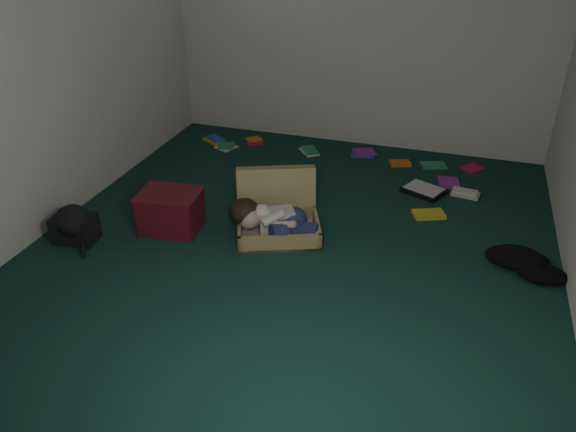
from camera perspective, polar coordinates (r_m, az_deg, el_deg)
The scene contains 11 objects.
floor at distance 4.45m, azimuth 0.59°, elevation -3.00°, with size 4.50×4.50×0.00m, color #11332B.
wall_back at distance 6.03m, azimuth 7.39°, elevation 18.95°, with size 4.50×4.50×0.00m, color silver.
wall_front at distance 2.05m, azimuth -18.32°, elevation -4.69°, with size 4.50×4.50×0.00m, color silver.
wall_left at distance 4.86m, azimuth -23.23°, elevation 14.28°, with size 4.50×4.50×0.00m, color silver.
suitcase at distance 4.59m, azimuth -1.08°, elevation 0.22°, with size 0.84×0.84×0.48m.
person at distance 4.43m, azimuth -1.55°, elevation -0.38°, with size 0.73×0.38×0.30m.
maroon_bin at distance 4.68m, azimuth -11.81°, elevation 0.48°, with size 0.52×0.43×0.33m.
backpack at distance 4.76m, azimuth -20.84°, elevation -1.09°, with size 0.40×0.32×0.24m, color black, non-canonical shape.
clothing_pile at distance 4.45m, azimuth 22.74°, elevation -4.46°, with size 0.48×0.40×0.15m, color black, non-canonical shape.
paper_tray at distance 5.38m, azimuth 13.63°, elevation 2.56°, with size 0.44×0.39×0.05m.
book_scatter at distance 5.83m, azimuth 7.24°, elevation 5.25°, with size 3.04×1.40×0.02m.
Camera 1 is at (1.10, -3.58, 2.41)m, focal length 35.00 mm.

